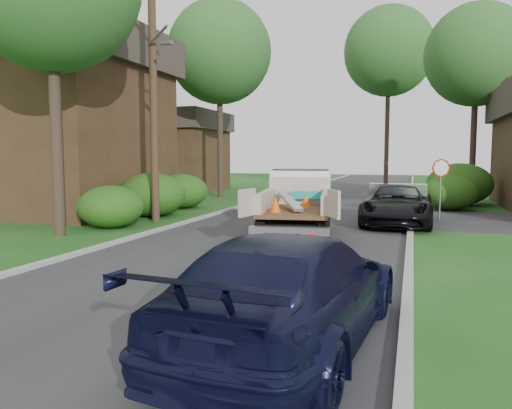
{
  "coord_description": "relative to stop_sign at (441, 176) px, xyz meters",
  "views": [
    {
      "loc": [
        4.13,
        -12.41,
        2.56
      ],
      "look_at": [
        -0.11,
        1.05,
        1.2
      ],
      "focal_mm": 35.0,
      "sensor_mm": 36.0,
      "label": 1
    }
  ],
  "objects": [
    {
      "name": "ground",
      "position": [
        -5.2,
        -9.0,
        -1.78
      ],
      "size": [
        120.0,
        120.0,
        0.0
      ],
      "primitive_type": "plane",
      "color": "#194F16",
      "rests_on": "ground"
    },
    {
      "name": "road",
      "position": [
        -5.2,
        1.0,
        -1.77
      ],
      "size": [
        8.0,
        90.0,
        0.02
      ],
      "primitive_type": "cube",
      "color": "#28282B",
      "rests_on": "ground"
    },
    {
      "name": "curb_left",
      "position": [
        -9.3,
        1.0,
        -1.72
      ],
      "size": [
        0.2,
        90.0,
        0.12
      ],
      "primitive_type": "cube",
      "color": "#9E9E99",
      "rests_on": "ground"
    },
    {
      "name": "curb_right",
      "position": [
        -1.1,
        1.0,
        -1.72
      ],
      "size": [
        0.2,
        90.0,
        0.12
      ],
      "primitive_type": "cube",
      "color": "#9E9E99",
      "rests_on": "ground"
    },
    {
      "name": "stop_sign",
      "position": [
        0.0,
        0.0,
        0.0
      ],
      "size": [
        0.71,
        0.32,
        2.48
      ],
      "color": "slate",
      "rests_on": "ground"
    },
    {
      "name": "utility_pole",
      "position": [
        -10.68,
        -4.02,
        3.4
      ],
      "size": [
        2.42,
        1.25,
        10.0
      ],
      "color": "#382619",
      "rests_on": "ground"
    },
    {
      "name": "house_left_near",
      "position": [
        -17.2,
        -2.0,
        2.5
      ],
      "size": [
        9.72,
        8.64,
        8.4
      ],
      "color": "#352515",
      "rests_on": "ground"
    },
    {
      "name": "house_left_far",
      "position": [
        -18.7,
        13.0,
        1.27
      ],
      "size": [
        7.56,
        7.56,
        6.0
      ],
      "color": "#352515",
      "rests_on": "ground"
    },
    {
      "name": "hedge_left_a",
      "position": [
        -11.4,
        -6.0,
        -1.01
      ],
      "size": [
        2.34,
        2.34,
        1.53
      ],
      "primitive_type": "ellipsoid",
      "color": "#174A11",
      "rests_on": "ground"
    },
    {
      "name": "hedge_left_b",
      "position": [
        -11.7,
        -2.5,
        -0.84
      ],
      "size": [
        2.86,
        2.86,
        1.87
      ],
      "primitive_type": "ellipsoid",
      "color": "#174A11",
      "rests_on": "ground"
    },
    {
      "name": "hedge_left_c",
      "position": [
        -12.0,
        1.0,
        -0.93
      ],
      "size": [
        2.6,
        2.6,
        1.7
      ],
      "primitive_type": "ellipsoid",
      "color": "#174A11",
      "rests_on": "ground"
    },
    {
      "name": "hedge_right_a",
      "position": [
        0.6,
        4.0,
        -0.93
      ],
      "size": [
        2.6,
        2.6,
        1.7
      ],
      "primitive_type": "ellipsoid",
      "color": "#174A11",
      "rests_on": "ground"
    },
    {
      "name": "hedge_right_b",
      "position": [
        1.3,
        7.0,
        -0.67
      ],
      "size": [
        3.38,
        3.38,
        2.21
      ],
      "primitive_type": "ellipsoid",
      "color": "#174A11",
      "rests_on": "ground"
    },
    {
      "name": "tree_left_far",
      "position": [
        -12.7,
        8.0,
        7.2
      ],
      "size": [
        6.4,
        6.4,
        12.2
      ],
      "color": "#2D2119",
      "rests_on": "ground"
    },
    {
      "name": "tree_right_far",
      "position": [
        2.3,
        11.0,
        6.7
      ],
      "size": [
        6.0,
        6.0,
        11.5
      ],
      "color": "#2D2119",
      "rests_on": "ground"
    },
    {
      "name": "tree_left_back",
      "position": [
        -19.2,
        4.0,
        7.2
      ],
      "size": [
        6.0,
        6.0,
        12.0
      ],
      "color": "#2D2119",
      "rests_on": "ground"
    },
    {
      "name": "tree_center_far",
      "position": [
        -3.2,
        21.0,
        9.2
      ],
      "size": [
        7.2,
        7.2,
        14.6
      ],
      "color": "#2D2119",
      "rests_on": "ground"
    },
    {
      "name": "flatbed_truck",
      "position": [
        -4.65,
        -5.32,
        -0.62
      ],
      "size": [
        3.12,
        5.9,
        2.13
      ],
      "rotation": [
        0.0,
        0.0,
        0.15
      ],
      "color": "black",
      "rests_on": "ground"
    },
    {
      "name": "black_pickup",
      "position": [
        -1.6,
        -2.03,
        -1.03
      ],
      "size": [
        2.55,
        5.41,
        1.49
      ],
      "primitive_type": "imported",
      "rotation": [
        0.0,
        0.0,
        -0.01
      ],
      "color": "black",
      "rests_on": "ground"
    },
    {
      "name": "navy_suv",
      "position": [
        -2.6,
        -15.0,
        -1.0
      ],
      "size": [
        2.68,
        5.53,
        1.55
      ],
      "primitive_type": "imported",
      "rotation": [
        0.0,
        0.0,
        3.05
      ],
      "color": "black",
      "rests_on": "ground"
    }
  ]
}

